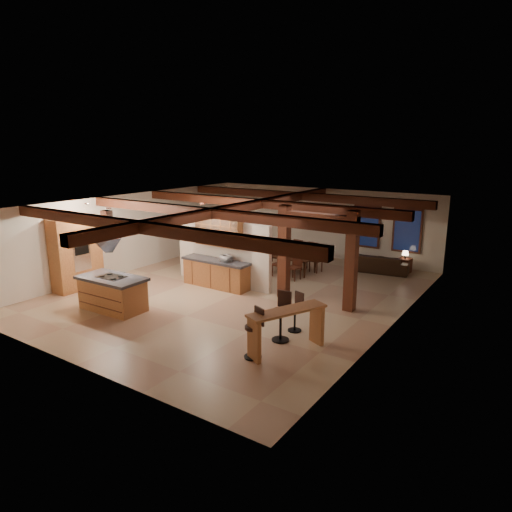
% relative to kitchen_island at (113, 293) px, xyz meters
% --- Properties ---
extents(ground, '(12.00, 12.00, 0.00)m').
position_rel_kitchen_island_xyz_m(ground, '(2.11, 3.27, -0.50)').
color(ground, tan).
rests_on(ground, ground).
extents(room_walls, '(12.00, 12.00, 12.00)m').
position_rel_kitchen_island_xyz_m(room_walls, '(2.11, 3.27, 1.28)').
color(room_walls, beige).
rests_on(room_walls, ground).
extents(ceiling_beams, '(10.00, 12.00, 0.28)m').
position_rel_kitchen_island_xyz_m(ceiling_beams, '(2.11, 3.27, 2.26)').
color(ceiling_beams, '#422310').
rests_on(ceiling_beams, room_walls).
extents(timber_posts, '(2.50, 0.30, 2.90)m').
position_rel_kitchen_island_xyz_m(timber_posts, '(4.61, 3.77, 1.26)').
color(timber_posts, '#422310').
rests_on(timber_posts, ground).
extents(partition_wall, '(3.80, 0.18, 2.20)m').
position_rel_kitchen_island_xyz_m(partition_wall, '(1.11, 3.77, 0.60)').
color(partition_wall, beige).
rests_on(partition_wall, ground).
extents(pantry_cabinet, '(0.67, 1.60, 2.40)m').
position_rel_kitchen_island_xyz_m(pantry_cabinet, '(-2.56, 0.67, 0.70)').
color(pantry_cabinet, '#B07038').
rests_on(pantry_cabinet, ground).
extents(back_counter, '(2.50, 0.66, 0.94)m').
position_rel_kitchen_island_xyz_m(back_counter, '(1.11, 3.38, -0.03)').
color(back_counter, '#B07038').
rests_on(back_counter, ground).
extents(upper_display_cabinet, '(1.80, 0.36, 0.95)m').
position_rel_kitchen_island_xyz_m(upper_display_cabinet, '(1.11, 3.58, 1.35)').
color(upper_display_cabinet, '#B07038').
rests_on(upper_display_cabinet, partition_wall).
extents(range_hood, '(1.10, 1.10, 1.40)m').
position_rel_kitchen_island_xyz_m(range_hood, '(0.00, -0.00, 1.28)').
color(range_hood, silver).
rests_on(range_hood, room_walls).
extents(back_windows, '(2.70, 0.07, 1.70)m').
position_rel_kitchen_island_xyz_m(back_windows, '(4.91, 9.20, 1.00)').
color(back_windows, '#422310').
rests_on(back_windows, room_walls).
extents(framed_art, '(0.65, 0.05, 0.85)m').
position_rel_kitchen_island_xyz_m(framed_art, '(0.61, 9.21, 1.20)').
color(framed_art, '#422310').
rests_on(framed_art, room_walls).
extents(recessed_cans, '(3.16, 2.46, 0.03)m').
position_rel_kitchen_island_xyz_m(recessed_cans, '(-0.43, 1.34, 2.37)').
color(recessed_cans, silver).
rests_on(recessed_cans, room_walls).
extents(kitchen_island, '(2.05, 1.13, 1.00)m').
position_rel_kitchen_island_xyz_m(kitchen_island, '(0.00, 0.00, 0.00)').
color(kitchen_island, '#B07038').
rests_on(kitchen_island, ground).
extents(dining_table, '(1.80, 1.01, 0.63)m').
position_rel_kitchen_island_xyz_m(dining_table, '(2.29, 6.33, -0.19)').
color(dining_table, '#422010').
rests_on(dining_table, ground).
extents(sofa, '(2.34, 1.18, 0.65)m').
position_rel_kitchen_island_xyz_m(sofa, '(4.99, 8.24, -0.18)').
color(sofa, black).
rests_on(sofa, ground).
extents(microwave, '(0.43, 0.34, 0.21)m').
position_rel_kitchen_island_xyz_m(microwave, '(1.53, 3.38, 0.54)').
color(microwave, '#B4B4B9').
rests_on(microwave, back_counter).
extents(bar_counter, '(1.26, 1.99, 1.03)m').
position_rel_kitchen_island_xyz_m(bar_counter, '(5.56, 0.42, 0.19)').
color(bar_counter, '#B07038').
rests_on(bar_counter, ground).
extents(side_table, '(0.48, 0.48, 0.54)m').
position_rel_kitchen_island_xyz_m(side_table, '(5.86, 8.67, -0.23)').
color(side_table, '#422310').
rests_on(side_table, ground).
extents(table_lamp, '(0.25, 0.25, 0.29)m').
position_rel_kitchen_island_xyz_m(table_lamp, '(5.86, 8.67, 0.24)').
color(table_lamp, black).
rests_on(table_lamp, side_table).
extents(bar_stool_a, '(0.44, 0.45, 1.16)m').
position_rel_kitchen_island_xyz_m(bar_stool_a, '(5.11, -0.24, 0.09)').
color(bar_stool_a, black).
rests_on(bar_stool_a, ground).
extents(bar_stool_b, '(0.43, 0.43, 1.23)m').
position_rel_kitchen_island_xyz_m(bar_stool_b, '(5.14, 0.89, 0.12)').
color(bar_stool_b, black).
rests_on(bar_stool_b, ground).
extents(bar_stool_c, '(0.37, 0.38, 1.02)m').
position_rel_kitchen_island_xyz_m(bar_stool_c, '(5.15, 1.60, 0.01)').
color(bar_stool_c, black).
rests_on(bar_stool_c, ground).
extents(dining_chairs, '(2.00, 2.00, 1.17)m').
position_rel_kitchen_island_xyz_m(dining_chairs, '(2.29, 6.33, 0.09)').
color(dining_chairs, '#422310').
rests_on(dining_chairs, ground).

